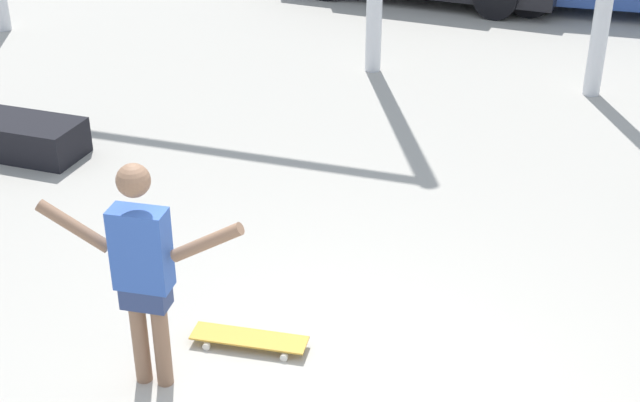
# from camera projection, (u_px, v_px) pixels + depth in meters

# --- Properties ---
(skateboarder) EXTENTS (1.36, 0.21, 1.62)m
(skateboarder) POSITION_uv_depth(u_px,v_px,m) (143.00, 266.00, 5.60)
(skateboarder) COLOR #8C664C
(skateboarder) RESTS_ON ground_plane
(skateboard) EXTENTS (0.85, 0.31, 0.08)m
(skateboard) POSITION_uv_depth(u_px,v_px,m) (249.00, 338.00, 6.34)
(skateboard) COLOR gold
(skateboard) RESTS_ON ground_plane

